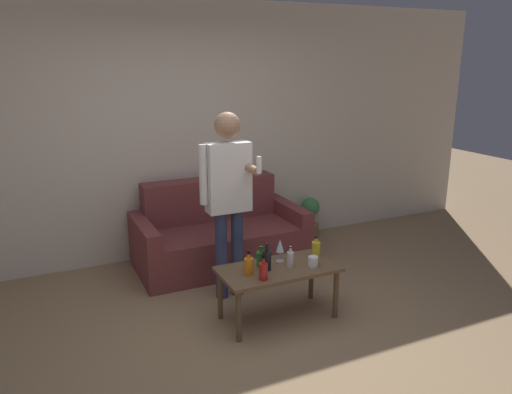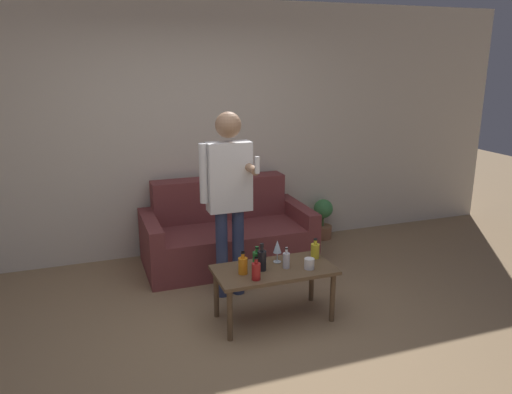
{
  "view_description": "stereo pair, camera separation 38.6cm",
  "coord_description": "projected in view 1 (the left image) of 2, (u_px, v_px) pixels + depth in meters",
  "views": [
    {
      "loc": [
        -1.41,
        -2.9,
        2.1
      ],
      "look_at": [
        0.34,
        0.85,
        0.95
      ],
      "focal_mm": 35.0,
      "sensor_mm": 36.0,
      "label": 1
    },
    {
      "loc": [
        -1.05,
        -3.04,
        2.1
      ],
      "look_at": [
        0.34,
        0.85,
        0.95
      ],
      "focal_mm": 35.0,
      "sensor_mm": 36.0,
      "label": 2
    }
  ],
  "objects": [
    {
      "name": "ground_plane",
      "position": [
        263.0,
        354.0,
        3.67
      ],
      "size": [
        16.0,
        16.0,
        0.0
      ],
      "primitive_type": "plane",
      "color": "#997A56"
    },
    {
      "name": "wall_back",
      "position": [
        171.0,
        132.0,
        5.26
      ],
      "size": [
        8.0,
        0.06,
        2.7
      ],
      "color": "beige",
      "rests_on": "ground_plane"
    },
    {
      "name": "couch",
      "position": [
        218.0,
        235.0,
        5.26
      ],
      "size": [
        1.73,
        0.88,
        0.86
      ],
      "color": "brown",
      "rests_on": "ground_plane"
    },
    {
      "name": "coffee_table",
      "position": [
        278.0,
        274.0,
        4.08
      ],
      "size": [
        0.98,
        0.49,
        0.45
      ],
      "color": "brown",
      "rests_on": "ground_plane"
    },
    {
      "name": "bottle_orange",
      "position": [
        267.0,
        259.0,
        4.0
      ],
      "size": [
        0.07,
        0.07,
        0.23
      ],
      "color": "black",
      "rests_on": "coffee_table"
    },
    {
      "name": "bottle_green",
      "position": [
        316.0,
        248.0,
        4.29
      ],
      "size": [
        0.07,
        0.07,
        0.17
      ],
      "color": "yellow",
      "rests_on": "coffee_table"
    },
    {
      "name": "bottle_dark",
      "position": [
        290.0,
        259.0,
        4.07
      ],
      "size": [
        0.06,
        0.06,
        0.18
      ],
      "color": "silver",
      "rests_on": "coffee_table"
    },
    {
      "name": "bottle_yellow",
      "position": [
        249.0,
        265.0,
        3.92
      ],
      "size": [
        0.07,
        0.07,
        0.18
      ],
      "color": "orange",
      "rests_on": "coffee_table"
    },
    {
      "name": "bottle_red",
      "position": [
        261.0,
        258.0,
        4.07
      ],
      "size": [
        0.07,
        0.07,
        0.17
      ],
      "color": "#23752D",
      "rests_on": "coffee_table"
    },
    {
      "name": "bottle_clear",
      "position": [
        263.0,
        271.0,
        3.83
      ],
      "size": [
        0.07,
        0.07,
        0.18
      ],
      "color": "#B21E1E",
      "rests_on": "coffee_table"
    },
    {
      "name": "wine_glass_near",
      "position": [
        280.0,
        246.0,
        4.16
      ],
      "size": [
        0.07,
        0.07,
        0.19
      ],
      "color": "silver",
      "rests_on": "coffee_table"
    },
    {
      "name": "cup_on_table",
      "position": [
        313.0,
        262.0,
        4.07
      ],
      "size": [
        0.08,
        0.08,
        0.09
      ],
      "color": "white",
      "rests_on": "coffee_table"
    },
    {
      "name": "person_standing_front",
      "position": [
        228.0,
        190.0,
        4.32
      ],
      "size": [
        0.45,
        0.42,
        1.67
      ],
      "color": "navy",
      "rests_on": "ground_plane"
    },
    {
      "name": "potted_plant",
      "position": [
        310.0,
        216.0,
        6.05
      ],
      "size": [
        0.23,
        0.23,
        0.48
      ],
      "color": "#936042",
      "rests_on": "ground_plane"
    }
  ]
}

